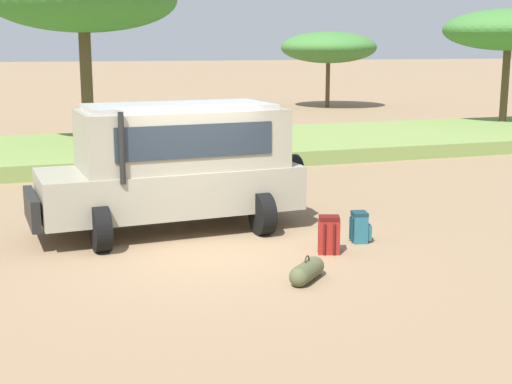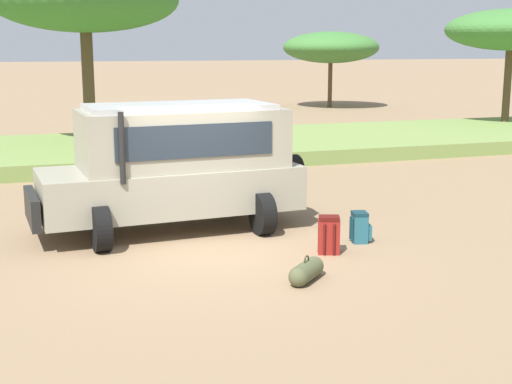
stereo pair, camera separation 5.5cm
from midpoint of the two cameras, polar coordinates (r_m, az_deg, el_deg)
name	(u,v)px [view 2 (the right image)]	position (r m, az deg, el deg)	size (l,w,h in m)	color
ground_plane	(207,251)	(12.49, -3.80, -4.76)	(320.00, 320.00, 0.00)	#8C7051
grass_bank	(117,151)	(23.27, -10.99, 3.25)	(120.00, 7.00, 0.44)	olive
safari_vehicle	(176,164)	(13.75, -6.34, 2.24)	(5.41, 2.92, 2.44)	gray
backpack_beside_front_wheel	(360,228)	(13.12, 8.44, -2.83)	(0.41, 0.39, 0.56)	#235B6B
backpack_cluster_center	(329,235)	(12.33, 5.97, -3.46)	(0.43, 0.42, 0.66)	maroon
duffel_bag_low_black_case	(306,271)	(10.93, 4.20, -6.34)	(0.74, 0.72, 0.41)	#4C5133
acacia_tree_right_mid	(84,0)	(24.74, -13.50, 14.71)	(6.20, 5.62, 6.09)	brown
acacia_tree_far_right	(331,47)	(41.97, 6.04, 11.42)	(5.47, 5.70, 4.33)	brown
acacia_tree_distant_right	(511,30)	(31.33, 19.78, 12.09)	(5.30, 5.17, 4.99)	brown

